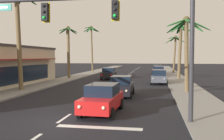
{
  "coord_description": "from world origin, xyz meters",
  "views": [
    {
      "loc": [
        4.71,
        -11.8,
        3.26
      ],
      "look_at": [
        1.35,
        8.0,
        2.2
      ],
      "focal_mm": 40.54,
      "sensor_mm": 36.0,
      "label": 1
    }
  ],
  "objects_px": {
    "sedan_parked_nearest_kerb": "(157,70)",
    "palm_right_farthest": "(175,47)",
    "palm_right_second": "(187,38)",
    "palm_right_third": "(180,42)",
    "sedan_lead_at_stop_bar": "(102,98)",
    "palm_left_second": "(18,25)",
    "sedan_third_in_queue": "(121,86)",
    "sedan_oncoming_far": "(109,73)",
    "palm_left_third": "(68,44)",
    "palm_left_farthest": "(92,38)",
    "sedan_parked_mid_kerb": "(159,77)",
    "sedan_parked_far_kerb": "(159,71)",
    "traffic_signal_mast": "(118,21)"
  },
  "relations": [
    {
      "from": "sedan_lead_at_stop_bar",
      "to": "palm_left_third",
      "type": "distance_m",
      "value": 23.97
    },
    {
      "from": "palm_left_third",
      "to": "palm_right_third",
      "type": "xyz_separation_m",
      "value": [
        16.13,
        1.14,
        0.26
      ]
    },
    {
      "from": "palm_right_second",
      "to": "palm_right_third",
      "type": "bearing_deg",
      "value": 86.7
    },
    {
      "from": "sedan_parked_mid_kerb",
      "to": "palm_right_farthest",
      "type": "relative_size",
      "value": 0.61
    },
    {
      "from": "sedan_parked_mid_kerb",
      "to": "palm_left_farthest",
      "type": "bearing_deg",
      "value": 125.27
    },
    {
      "from": "palm_right_second",
      "to": "palm_left_third",
      "type": "bearing_deg",
      "value": 140.49
    },
    {
      "from": "sedan_oncoming_far",
      "to": "sedan_parked_nearest_kerb",
      "type": "distance_m",
      "value": 13.6
    },
    {
      "from": "palm_left_third",
      "to": "palm_left_farthest",
      "type": "bearing_deg",
      "value": 89.81
    },
    {
      "from": "sedan_lead_at_stop_bar",
      "to": "palm_left_second",
      "type": "bearing_deg",
      "value": 141.02
    },
    {
      "from": "sedan_oncoming_far",
      "to": "sedan_parked_mid_kerb",
      "type": "distance_m",
      "value": 8.58
    },
    {
      "from": "traffic_signal_mast",
      "to": "palm_right_farthest",
      "type": "height_order",
      "value": "palm_right_farthest"
    },
    {
      "from": "sedan_parked_mid_kerb",
      "to": "palm_right_second",
      "type": "height_order",
      "value": "palm_right_second"
    },
    {
      "from": "sedan_parked_nearest_kerb",
      "to": "palm_right_farthest",
      "type": "distance_m",
      "value": 6.39
    },
    {
      "from": "sedan_lead_at_stop_bar",
      "to": "palm_left_third",
      "type": "relative_size",
      "value": 0.58
    },
    {
      "from": "palm_right_farthest",
      "to": "palm_left_farthest",
      "type": "bearing_deg",
      "value": -175.63
    },
    {
      "from": "sedan_third_in_queue",
      "to": "sedan_oncoming_far",
      "type": "height_order",
      "value": "same"
    },
    {
      "from": "sedan_parked_far_kerb",
      "to": "palm_right_second",
      "type": "distance_m",
      "value": 19.62
    },
    {
      "from": "palm_right_farthest",
      "to": "palm_right_second",
      "type": "bearing_deg",
      "value": -92.3
    },
    {
      "from": "palm_right_second",
      "to": "palm_left_farthest",
      "type": "bearing_deg",
      "value": 120.13
    },
    {
      "from": "sedan_parked_nearest_kerb",
      "to": "sedan_parked_mid_kerb",
      "type": "bearing_deg",
      "value": -89.87
    },
    {
      "from": "traffic_signal_mast",
      "to": "sedan_oncoming_far",
      "type": "bearing_deg",
      "value": 101.46
    },
    {
      "from": "sedan_parked_nearest_kerb",
      "to": "palm_right_farthest",
      "type": "relative_size",
      "value": 0.61
    },
    {
      "from": "sedan_lead_at_stop_bar",
      "to": "sedan_parked_far_kerb",
      "type": "xyz_separation_m",
      "value": [
        3.61,
        27.98,
        0.0
      ]
    },
    {
      "from": "palm_left_second",
      "to": "palm_left_farthest",
      "type": "relative_size",
      "value": 1.02
    },
    {
      "from": "palm_left_second",
      "to": "sedan_parked_far_kerb",
      "type": "bearing_deg",
      "value": 56.49
    },
    {
      "from": "sedan_oncoming_far",
      "to": "palm_left_farthest",
      "type": "xyz_separation_m",
      "value": [
        -6.01,
        13.62,
        6.08
      ]
    },
    {
      "from": "traffic_signal_mast",
      "to": "sedan_parked_mid_kerb",
      "type": "height_order",
      "value": "traffic_signal_mast"
    },
    {
      "from": "sedan_lead_at_stop_bar",
      "to": "sedan_third_in_queue",
      "type": "distance_m",
      "value": 6.28
    },
    {
      "from": "sedan_third_in_queue",
      "to": "palm_left_third",
      "type": "distance_m",
      "value": 18.69
    },
    {
      "from": "palm_right_second",
      "to": "palm_right_farthest",
      "type": "bearing_deg",
      "value": 87.7
    },
    {
      "from": "palm_left_farthest",
      "to": "palm_right_third",
      "type": "distance_m",
      "value": 20.47
    },
    {
      "from": "palm_right_second",
      "to": "sedan_third_in_queue",
      "type": "bearing_deg",
      "value": -154.13
    },
    {
      "from": "palm_left_second",
      "to": "palm_right_farthest",
      "type": "distance_m",
      "value": 33.09
    },
    {
      "from": "sedan_third_in_queue",
      "to": "sedan_parked_far_kerb",
      "type": "distance_m",
      "value": 21.96
    },
    {
      "from": "sedan_third_in_queue",
      "to": "sedan_parked_nearest_kerb",
      "type": "distance_m",
      "value": 27.19
    },
    {
      "from": "palm_right_third",
      "to": "sedan_lead_at_stop_bar",
      "type": "bearing_deg",
      "value": -106.01
    },
    {
      "from": "sedan_third_in_queue",
      "to": "sedan_parked_mid_kerb",
      "type": "xyz_separation_m",
      "value": [
        3.22,
        10.49,
        0.0
      ]
    },
    {
      "from": "sedan_third_in_queue",
      "to": "palm_right_second",
      "type": "height_order",
      "value": "palm_right_second"
    },
    {
      "from": "palm_left_second",
      "to": "palm_right_third",
      "type": "bearing_deg",
      "value": 42.43
    },
    {
      "from": "palm_left_second",
      "to": "palm_left_third",
      "type": "height_order",
      "value": "palm_left_second"
    },
    {
      "from": "palm_left_second",
      "to": "palm_left_farthest",
      "type": "bearing_deg",
      "value": 89.71
    },
    {
      "from": "sedan_oncoming_far",
      "to": "palm_right_second",
      "type": "relative_size",
      "value": 0.66
    },
    {
      "from": "palm_right_farthest",
      "to": "sedan_parked_nearest_kerb",
      "type": "bearing_deg",
      "value": -136.07
    },
    {
      "from": "sedan_parked_mid_kerb",
      "to": "palm_left_third",
      "type": "distance_m",
      "value": 14.59
    },
    {
      "from": "sedan_parked_nearest_kerb",
      "to": "palm_right_farthest",
      "type": "height_order",
      "value": "palm_right_farthest"
    },
    {
      "from": "palm_right_second",
      "to": "palm_right_third",
      "type": "distance_m",
      "value": 13.82
    },
    {
      "from": "sedan_parked_far_kerb",
      "to": "palm_right_second",
      "type": "bearing_deg",
      "value": -83.7
    },
    {
      "from": "sedan_lead_at_stop_bar",
      "to": "palm_left_second",
      "type": "distance_m",
      "value": 13.62
    },
    {
      "from": "traffic_signal_mast",
      "to": "sedan_parked_nearest_kerb",
      "type": "bearing_deg",
      "value": 86.25
    },
    {
      "from": "sedan_third_in_queue",
      "to": "palm_left_farthest",
      "type": "height_order",
      "value": "palm_left_farthest"
    }
  ]
}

